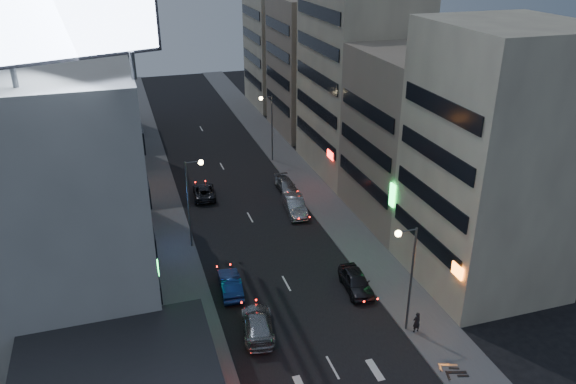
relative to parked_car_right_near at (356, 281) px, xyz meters
name	(u,v)px	position (x,y,z in m)	size (l,w,h in m)	color
sidewalk_left	(163,210)	(-12.90, 18.43, -0.71)	(4.00, 120.00, 0.12)	#4C4C4F
sidewalk_right	(313,191)	(3.10, 18.43, -0.71)	(4.00, 120.00, 0.12)	#4C4C4F
white_building	(43,176)	(-21.90, 8.43, 8.23)	(14.00, 24.00, 18.00)	#B9B8B3
shophouse_near	(494,161)	(10.10, -1.07, 9.23)	(10.00, 11.00, 20.00)	beige
shophouse_mid	(419,137)	(10.60, 10.43, 7.23)	(11.00, 12.00, 16.00)	gray
shophouse_far	(359,75)	(10.10, 23.43, 10.23)	(10.00, 14.00, 22.00)	beige
far_left_a	(73,83)	(-20.40, 33.43, 9.23)	(11.00, 10.00, 20.00)	#B9B8B3
far_left_b	(75,80)	(-20.90, 46.43, 6.73)	(12.00, 10.00, 15.00)	gray
far_right_a	(316,66)	(10.60, 38.43, 8.23)	(11.00, 12.00, 18.00)	gray
far_right_b	(289,28)	(11.10, 52.43, 11.23)	(12.00, 12.00, 24.00)	beige
billboard	(66,12)	(-17.89, -1.59, 20.89)	(9.52, 3.75, 6.20)	#595B60
street_lamp_right_near	(407,265)	(1.00, -5.57, 4.59)	(1.60, 0.44, 8.02)	#595B60
street_lamp_left	(192,191)	(-10.80, 10.43, 4.59)	(1.60, 0.44, 8.02)	#595B60
street_lamp_right_far	(269,119)	(1.00, 28.43, 4.59)	(1.60, 0.44, 8.02)	#595B60
parked_car_right_near	(356,281)	(0.00, 0.00, 0.00)	(1.83, 4.55, 1.55)	#25262A
parked_car_right_mid	(295,205)	(-0.39, 14.07, 0.04)	(1.73, 4.97, 1.64)	#AEB1B7
parked_car_left	(204,192)	(-8.38, 20.42, -0.12)	(2.16, 4.69, 1.30)	black
parked_car_right_far	(286,185)	(0.35, 19.35, -0.14)	(1.79, 4.40, 1.28)	gray
road_car_blue	(230,284)	(-9.37, 2.63, -0.04)	(1.55, 4.45, 1.47)	navy
road_car_silver	(258,324)	(-8.58, -2.74, -0.04)	(2.07, 5.09, 1.48)	#9FA3A7
person	(417,322)	(1.88, -6.07, 0.14)	(0.58, 0.38, 1.58)	black
scooter_silver_a	(489,382)	(3.29, -12.29, -0.03)	(2.03, 0.68, 1.24)	gray
scooter_blue	(475,382)	(2.46, -12.06, -0.03)	(2.06, 0.69, 1.26)	navy
scooter_black_b	(468,363)	(3.01, -10.51, -0.05)	(2.00, 0.67, 1.22)	black
scooter_silver_b	(459,357)	(2.82, -9.81, -0.10)	(1.82, 0.61, 1.11)	#999BA1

